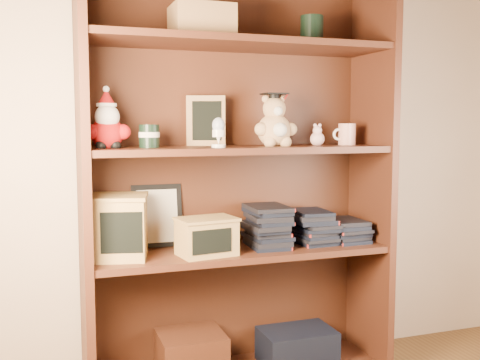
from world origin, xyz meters
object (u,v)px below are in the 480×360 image
object	(u,v)px
bookcase	(235,189)
grad_teddy_bear	(275,125)
teacher_mug	(346,134)
treats_box	(118,226)

from	to	relation	value
bookcase	grad_teddy_bear	size ratio (longest dim) A/B	7.52
teacher_mug	bookcase	bearing A→B (deg)	173.81
grad_teddy_bear	bookcase	bearing A→B (deg)	158.43
bookcase	grad_teddy_bear	bearing A→B (deg)	-21.57
bookcase	teacher_mug	bearing A→B (deg)	-6.19
treats_box	teacher_mug	bearing A→B (deg)	0.06
teacher_mug	treats_box	distance (m)	0.99
grad_teddy_bear	teacher_mug	xyz separation A→B (m)	(0.32, 0.01, -0.04)
bookcase	teacher_mug	distance (m)	0.52
treats_box	bookcase	bearing A→B (deg)	6.31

